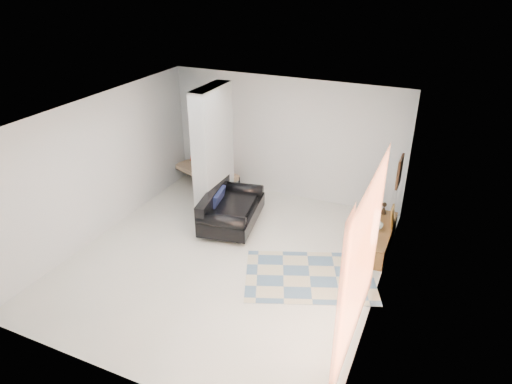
% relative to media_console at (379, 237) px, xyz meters
% --- Properties ---
extents(floor, '(6.00, 6.00, 0.00)m').
position_rel_media_console_xyz_m(floor, '(-2.52, -1.59, -0.21)').
color(floor, white).
rests_on(floor, ground).
extents(ceiling, '(6.00, 6.00, 0.00)m').
position_rel_media_console_xyz_m(ceiling, '(-2.52, -1.59, 2.59)').
color(ceiling, white).
rests_on(ceiling, wall_back).
extents(wall_back, '(6.00, 0.00, 6.00)m').
position_rel_media_console_xyz_m(wall_back, '(-2.52, 1.41, 1.19)').
color(wall_back, silver).
rests_on(wall_back, ground).
extents(wall_front, '(6.00, 0.00, 6.00)m').
position_rel_media_console_xyz_m(wall_front, '(-2.52, -4.59, 1.19)').
color(wall_front, silver).
rests_on(wall_front, ground).
extents(wall_left, '(0.00, 6.00, 6.00)m').
position_rel_media_console_xyz_m(wall_left, '(-5.27, -1.59, 1.19)').
color(wall_left, silver).
rests_on(wall_left, ground).
extents(wall_right, '(0.00, 6.00, 6.00)m').
position_rel_media_console_xyz_m(wall_right, '(0.23, -1.59, 1.19)').
color(wall_right, silver).
rests_on(wall_right, ground).
extents(partition_column, '(0.35, 1.20, 2.80)m').
position_rel_media_console_xyz_m(partition_column, '(-3.62, 0.01, 1.19)').
color(partition_column, '#A5ABAC').
rests_on(partition_column, floor).
extents(hallway_door, '(0.85, 0.06, 2.04)m').
position_rel_media_console_xyz_m(hallway_door, '(-4.62, 1.37, 0.81)').
color(hallway_door, white).
rests_on(hallway_door, floor).
extents(curtain, '(0.00, 2.55, 2.55)m').
position_rel_media_console_xyz_m(curtain, '(0.15, -2.74, 1.24)').
color(curtain, '#DE683A').
rests_on(curtain, wall_right).
extents(wall_art, '(0.04, 0.45, 0.55)m').
position_rel_media_console_xyz_m(wall_art, '(0.20, -0.00, 1.44)').
color(wall_art, '#321A0D').
rests_on(wall_art, wall_right).
extents(media_console, '(0.45, 1.62, 0.80)m').
position_rel_media_console_xyz_m(media_console, '(0.00, 0.00, 0.00)').
color(media_console, brown).
rests_on(media_console, floor).
extents(loveseat, '(1.29, 1.87, 0.76)m').
position_rel_media_console_xyz_m(loveseat, '(-3.06, -0.40, 0.14)').
color(loveseat, silver).
rests_on(loveseat, floor).
extents(daybed, '(1.83, 1.27, 0.77)m').
position_rel_media_console_xyz_m(daybed, '(-4.44, 1.04, 0.21)').
color(daybed, black).
rests_on(daybed, floor).
extents(area_rug, '(2.66, 2.24, 0.01)m').
position_rel_media_console_xyz_m(area_rug, '(-0.92, -1.47, -0.20)').
color(area_rug, '#C4B996').
rests_on(area_rug, floor).
extents(cylinder_lamp, '(0.12, 0.12, 0.67)m').
position_rel_media_console_xyz_m(cylinder_lamp, '(-0.02, -0.55, 0.53)').
color(cylinder_lamp, silver).
rests_on(cylinder_lamp, media_console).
extents(bronze_figurine, '(0.14, 0.14, 0.25)m').
position_rel_media_console_xyz_m(bronze_figurine, '(-0.05, 0.64, 0.32)').
color(bronze_figurine, black).
rests_on(bronze_figurine, media_console).
extents(vase, '(0.23, 0.23, 0.22)m').
position_rel_media_console_xyz_m(vase, '(-0.05, 0.00, 0.30)').
color(vase, white).
rests_on(vase, media_console).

